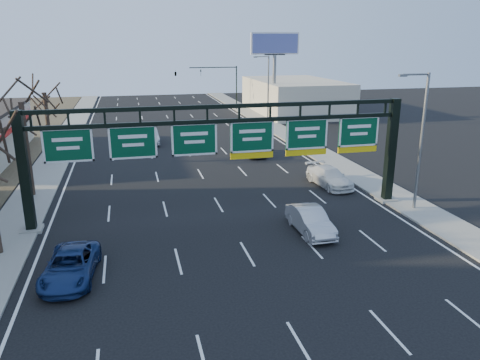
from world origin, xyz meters
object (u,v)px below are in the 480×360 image
object	(u,v)px
car_blue_suv	(70,266)
car_silver_sedan	(310,221)
car_white_wagon	(329,177)
sign_gantry	(226,145)

from	to	relation	value
car_blue_suv	car_silver_sedan	xyz separation A→B (m)	(13.14, 2.62, 0.06)
car_silver_sedan	car_blue_suv	bearing A→B (deg)	-169.76
car_silver_sedan	car_white_wagon	distance (m)	9.67
car_blue_suv	car_white_wagon	distance (m)	21.12
sign_gantry	car_silver_sedan	bearing A→B (deg)	-44.18
sign_gantry	car_silver_sedan	distance (m)	6.99
sign_gantry	car_white_wagon	size ratio (longest dim) A/B	4.94
car_blue_suv	car_silver_sedan	distance (m)	13.40
car_blue_suv	car_silver_sedan	bearing A→B (deg)	17.06
car_silver_sedan	sign_gantry	bearing A→B (deg)	134.79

